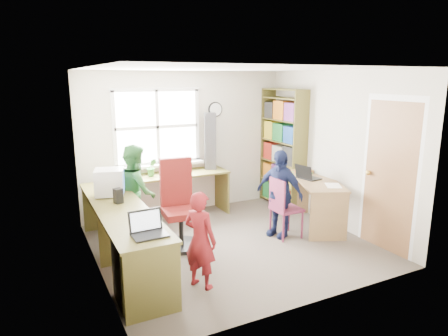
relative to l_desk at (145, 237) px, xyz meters
name	(u,v)px	position (x,y,z in m)	size (l,w,h in m)	color
room	(230,158)	(1.32, 0.38, 0.76)	(3.64, 3.44, 2.44)	#484038
l_desk	(145,237)	(0.00, 0.00, 0.00)	(2.38, 2.95, 0.75)	brown
right_desk	(318,193)	(2.84, 0.33, 0.07)	(1.05, 1.40, 0.73)	olive
bookshelf	(283,151)	(2.96, 1.47, 0.55)	(0.30, 1.02, 2.10)	brown
swivel_chair	(179,209)	(0.65, 0.59, 0.07)	(0.61, 0.61, 1.21)	black
wooden_chair	(283,206)	(2.09, 0.19, 0.03)	(0.39, 0.39, 0.89)	maroon
crt_monitor	(110,182)	(-0.20, 0.91, 0.48)	(0.44, 0.41, 0.36)	silver
laptop_left	(148,229)	(-0.14, -0.63, 0.35)	(0.35, 0.30, 0.24)	black
laptop_right	(307,176)	(2.75, 0.51, 0.33)	(0.33, 0.38, 0.23)	black
speaker_a	(118,196)	(-0.18, 0.53, 0.39)	(0.12, 0.12, 0.19)	black
speaker_b	(106,185)	(-0.21, 1.14, 0.38)	(0.09, 0.09, 0.18)	black
cd_tower	(210,141)	(1.66, 1.77, 0.78)	(0.24, 0.23, 0.96)	black
game_box	(300,172)	(2.88, 0.85, 0.31)	(0.41, 0.41, 0.06)	red
paper_a	(141,219)	(-0.08, -0.16, 0.30)	(0.23, 0.30, 0.00)	white
paper_b	(333,185)	(2.85, 0.01, 0.28)	(0.33, 0.36, 0.00)	white
potted_plant	(152,167)	(0.61, 1.70, 0.44)	(0.16, 0.13, 0.29)	#348033
person_red	(200,240)	(0.46, -0.58, 0.10)	(0.40, 0.26, 1.11)	maroon
person_green	(136,192)	(0.20, 1.16, 0.23)	(0.67, 0.52, 1.37)	#2B6D30
person_navy	(279,193)	(2.08, 0.28, 0.19)	(0.75, 0.31, 1.29)	#161E46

